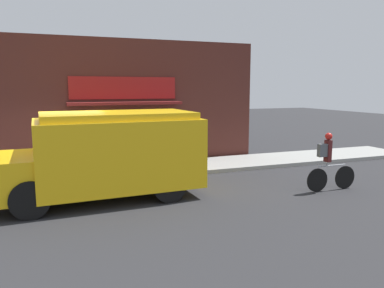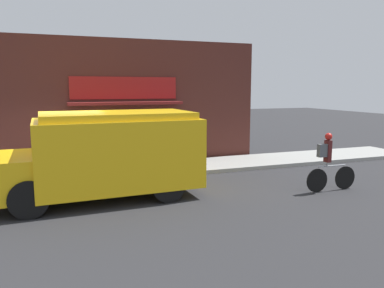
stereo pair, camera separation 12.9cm
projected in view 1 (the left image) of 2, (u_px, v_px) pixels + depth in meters
ground_plane at (60, 187)px, 11.00m from camera, size 70.00×70.00×0.00m
sidewalk at (59, 177)px, 12.02m from camera, size 28.00×2.22×0.14m
storefront at (57, 104)px, 12.94m from camera, size 15.17×0.80×4.67m
school_bus at (107, 154)px, 9.77m from camera, size 5.37×2.78×2.27m
cyclist at (329, 163)px, 10.52m from camera, size 1.64×0.20×1.66m
trash_bin at (146, 153)px, 13.20m from camera, size 0.47×0.47×0.94m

